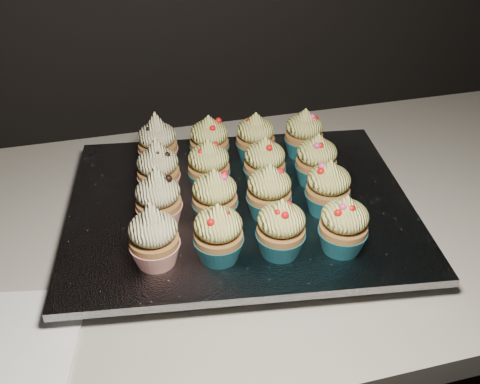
% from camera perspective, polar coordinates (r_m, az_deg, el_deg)
% --- Properties ---
extents(cabinet, '(2.40, 0.60, 0.86)m').
position_cam_1_polar(cabinet, '(1.20, 9.56, -18.92)').
color(cabinet, black).
rests_on(cabinet, ground).
extents(worktop, '(2.44, 0.64, 0.04)m').
position_cam_1_polar(worktop, '(0.89, 12.34, -1.42)').
color(worktop, beige).
rests_on(worktop, cabinet).
extents(napkin, '(0.19, 0.19, 0.00)m').
position_cam_1_polar(napkin, '(0.69, -23.60, -14.54)').
color(napkin, white).
rests_on(napkin, worktop).
extents(baking_tray, '(0.50, 0.41, 0.02)m').
position_cam_1_polar(baking_tray, '(0.80, 0.00, -2.30)').
color(baking_tray, black).
rests_on(baking_tray, worktop).
extents(foil_lining, '(0.54, 0.45, 0.01)m').
position_cam_1_polar(foil_lining, '(0.79, 0.00, -1.31)').
color(foil_lining, silver).
rests_on(foil_lining, baking_tray).
extents(cupcake_0, '(0.06, 0.06, 0.10)m').
position_cam_1_polar(cupcake_0, '(0.66, -9.18, -4.77)').
color(cupcake_0, red).
rests_on(cupcake_0, foil_lining).
extents(cupcake_1, '(0.06, 0.06, 0.08)m').
position_cam_1_polar(cupcake_1, '(0.66, -2.32, -4.49)').
color(cupcake_1, '#175B6C').
rests_on(cupcake_1, foil_lining).
extents(cupcake_2, '(0.06, 0.06, 0.08)m').
position_cam_1_polar(cupcake_2, '(0.67, 4.39, -3.95)').
color(cupcake_2, '#175B6C').
rests_on(cupcake_2, foil_lining).
extents(cupcake_3, '(0.06, 0.06, 0.08)m').
position_cam_1_polar(cupcake_3, '(0.69, 10.99, -3.53)').
color(cupcake_3, '#175B6C').
rests_on(cupcake_3, foil_lining).
extents(cupcake_4, '(0.06, 0.06, 0.10)m').
position_cam_1_polar(cupcake_4, '(0.73, -8.69, -0.81)').
color(cupcake_4, red).
rests_on(cupcake_4, foil_lining).
extents(cupcake_5, '(0.06, 0.06, 0.08)m').
position_cam_1_polar(cupcake_5, '(0.73, -2.70, -0.60)').
color(cupcake_5, '#175B6C').
rests_on(cupcake_5, foil_lining).
extents(cupcake_6, '(0.06, 0.06, 0.08)m').
position_cam_1_polar(cupcake_6, '(0.74, 3.11, -0.04)').
color(cupcake_6, '#175B6C').
rests_on(cupcake_6, foil_lining).
extents(cupcake_7, '(0.06, 0.06, 0.08)m').
position_cam_1_polar(cupcake_7, '(0.75, 9.37, 0.37)').
color(cupcake_7, '#175B6C').
rests_on(cupcake_7, foil_lining).
extents(cupcake_8, '(0.06, 0.06, 0.10)m').
position_cam_1_polar(cupcake_8, '(0.79, -8.71, 2.38)').
color(cupcake_8, red).
rests_on(cupcake_8, foil_lining).
extents(cupcake_9, '(0.06, 0.06, 0.08)m').
position_cam_1_polar(cupcake_9, '(0.79, -3.35, 2.73)').
color(cupcake_9, '#175B6C').
rests_on(cupcake_9, foil_lining).
extents(cupcake_10, '(0.06, 0.06, 0.08)m').
position_cam_1_polar(cupcake_10, '(0.80, 2.64, 3.01)').
color(cupcake_10, '#175B6C').
rests_on(cupcake_10, foil_lining).
extents(cupcake_11, '(0.06, 0.06, 0.08)m').
position_cam_1_polar(cupcake_11, '(0.81, 8.14, 3.31)').
color(cupcake_11, '#175B6C').
rests_on(cupcake_11, foil_lining).
extents(cupcake_12, '(0.06, 0.06, 0.10)m').
position_cam_1_polar(cupcake_12, '(0.86, -8.78, 5.19)').
color(cupcake_12, red).
rests_on(cupcake_12, foil_lining).
extents(cupcake_13, '(0.06, 0.06, 0.08)m').
position_cam_1_polar(cupcake_13, '(0.86, -3.30, 5.41)').
color(cupcake_13, '#175B6C').
rests_on(cupcake_13, foil_lining).
extents(cupcake_14, '(0.06, 0.06, 0.08)m').
position_cam_1_polar(cupcake_14, '(0.86, 1.66, 5.73)').
color(cupcake_14, '#175B6C').
rests_on(cupcake_14, foil_lining).
extents(cupcake_15, '(0.06, 0.06, 0.08)m').
position_cam_1_polar(cupcake_15, '(0.88, 6.84, 6.13)').
color(cupcake_15, '#175B6C').
rests_on(cupcake_15, foil_lining).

